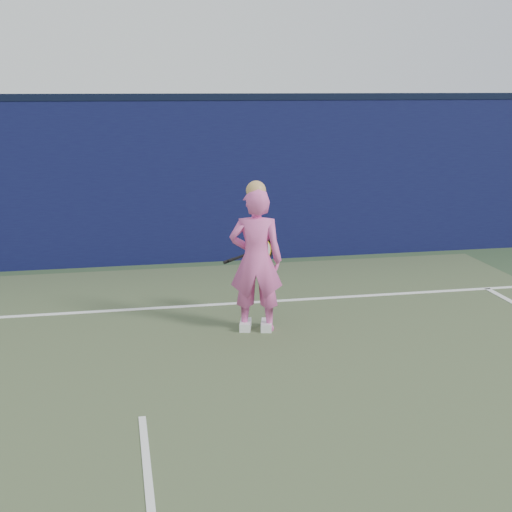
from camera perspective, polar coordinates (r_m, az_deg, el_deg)
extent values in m
plane|color=#304429|center=(5.32, -8.62, -17.38)|extent=(80.00, 80.00, 0.00)
cube|color=#0C0E37|center=(11.17, -10.54, 5.71)|extent=(24.00, 0.40, 2.50)
cube|color=black|center=(11.07, -10.83, 12.38)|extent=(24.00, 0.42, 0.10)
imported|color=#EE5CAF|center=(7.95, 0.00, -0.35)|extent=(0.67, 0.52, 1.63)
sphere|color=tan|center=(7.80, 0.00, 5.25)|extent=(0.22, 0.22, 0.22)
cube|color=white|center=(8.16, 0.85, -5.58)|extent=(0.18, 0.30, 0.10)
cube|color=white|center=(8.17, -0.84, -5.56)|extent=(0.18, 0.30, 0.10)
torus|color=black|center=(8.44, 0.43, 0.47)|extent=(0.33, 0.18, 0.34)
torus|color=yellow|center=(8.44, 0.43, 0.47)|extent=(0.27, 0.14, 0.28)
cylinder|color=beige|center=(8.44, 0.43, 0.47)|extent=(0.27, 0.13, 0.27)
cylinder|color=black|center=(8.40, -1.24, -0.05)|extent=(0.31, 0.09, 0.11)
cylinder|color=black|center=(8.38, -2.20, -0.39)|extent=(0.14, 0.07, 0.07)
cube|color=white|center=(8.99, -9.92, -4.24)|extent=(11.00, 0.08, 0.01)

